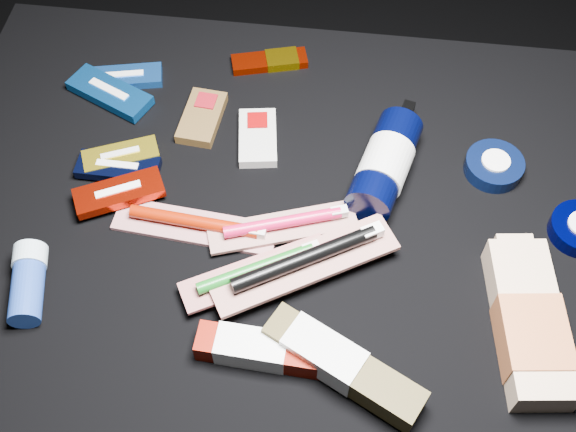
# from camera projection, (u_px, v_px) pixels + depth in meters

# --- Properties ---
(ground) EXTENTS (3.00, 3.00, 0.00)m
(ground) POSITION_uv_depth(u_px,v_px,m) (279.00, 350.00, 1.29)
(ground) COLOR black
(ground) RESTS_ON ground
(cloth_table) EXTENTS (0.98, 0.78, 0.40)m
(cloth_table) POSITION_uv_depth(u_px,v_px,m) (278.00, 299.00, 1.12)
(cloth_table) COLOR black
(cloth_table) RESTS_ON ground
(luna_bar_0) EXTENTS (0.12, 0.07, 0.01)m
(luna_bar_0) POSITION_uv_depth(u_px,v_px,m) (125.00, 77.00, 1.10)
(luna_bar_0) COLOR blue
(luna_bar_0) RESTS_ON cloth_table
(luna_bar_1) EXTENTS (0.14, 0.10, 0.02)m
(luna_bar_1) POSITION_uv_depth(u_px,v_px,m) (110.00, 93.00, 1.08)
(luna_bar_1) COLOR #0F52A3
(luna_bar_1) RESTS_ON cloth_table
(luna_bar_2) EXTENTS (0.11, 0.04, 0.01)m
(luna_bar_2) POSITION_uv_depth(u_px,v_px,m) (118.00, 167.00, 1.00)
(luna_bar_2) COLOR black
(luna_bar_2) RESTS_ON cloth_table
(luna_bar_3) EXTENTS (0.11, 0.08, 0.01)m
(luna_bar_3) POSITION_uv_depth(u_px,v_px,m) (121.00, 156.00, 1.01)
(luna_bar_3) COLOR gold
(luna_bar_3) RESTS_ON cloth_table
(luna_bar_4) EXTENTS (0.13, 0.09, 0.02)m
(luna_bar_4) POSITION_uv_depth(u_px,v_px,m) (119.00, 193.00, 0.97)
(luna_bar_4) COLOR maroon
(luna_bar_4) RESTS_ON cloth_table
(clif_bar_0) EXTENTS (0.06, 0.10, 0.02)m
(clif_bar_0) POSITION_uv_depth(u_px,v_px,m) (203.00, 115.00, 1.05)
(clif_bar_0) COLOR #533B1C
(clif_bar_0) RESTS_ON cloth_table
(clif_bar_1) EXTENTS (0.07, 0.10, 0.02)m
(clif_bar_1) POSITION_uv_depth(u_px,v_px,m) (258.00, 136.00, 1.03)
(clif_bar_1) COLOR beige
(clif_bar_1) RESTS_ON cloth_table
(power_bar) EXTENTS (0.12, 0.07, 0.01)m
(power_bar) POSITION_uv_depth(u_px,v_px,m) (274.00, 61.00, 1.12)
(power_bar) COLOR #731102
(power_bar) RESTS_ON cloth_table
(lotion_bottle) EXTENTS (0.10, 0.20, 0.06)m
(lotion_bottle) POSITION_uv_depth(u_px,v_px,m) (385.00, 164.00, 0.97)
(lotion_bottle) COLOR black
(lotion_bottle) RESTS_ON cloth_table
(cream_tin_upper) EXTENTS (0.08, 0.08, 0.03)m
(cream_tin_upper) POSITION_uv_depth(u_px,v_px,m) (494.00, 166.00, 1.00)
(cream_tin_upper) COLOR black
(cream_tin_upper) RESTS_ON cloth_table
(bodywash_bottle) EXTENTS (0.10, 0.22, 0.05)m
(bodywash_bottle) POSITION_uv_depth(u_px,v_px,m) (529.00, 325.00, 0.85)
(bodywash_bottle) COLOR #D9B490
(bodywash_bottle) RESTS_ON cloth_table
(deodorant_stick) EXTENTS (0.06, 0.11, 0.04)m
(deodorant_stick) POSITION_uv_depth(u_px,v_px,m) (28.00, 282.00, 0.89)
(deodorant_stick) COLOR navy
(deodorant_stick) RESTS_ON cloth_table
(toothbrush_pack_0) EXTENTS (0.22, 0.07, 0.02)m
(toothbrush_pack_0) POSITION_uv_depth(u_px,v_px,m) (197.00, 225.00, 0.95)
(toothbrush_pack_0) COLOR #BAB1AC
(toothbrush_pack_0) RESTS_ON cloth_table
(toothbrush_pack_1) EXTENTS (0.20, 0.11, 0.02)m
(toothbrush_pack_1) POSITION_uv_depth(u_px,v_px,m) (285.00, 225.00, 0.94)
(toothbrush_pack_1) COLOR beige
(toothbrush_pack_1) RESTS_ON cloth_table
(toothbrush_pack_2) EXTENTS (0.19, 0.13, 0.02)m
(toothbrush_pack_2) POSITION_uv_depth(u_px,v_px,m) (258.00, 270.00, 0.89)
(toothbrush_pack_2) COLOR #AEA5A2
(toothbrush_pack_2) RESTS_ON cloth_table
(toothbrush_pack_3) EXTENTS (0.24, 0.17, 0.03)m
(toothbrush_pack_3) POSITION_uv_depth(u_px,v_px,m) (307.00, 261.00, 0.89)
(toothbrush_pack_3) COLOR #ADA9A3
(toothbrush_pack_3) RESTS_ON cloth_table
(toothpaste_carton_red) EXTENTS (0.18, 0.05, 0.03)m
(toothpaste_carton_red) POSITION_uv_depth(u_px,v_px,m) (264.00, 350.00, 0.84)
(toothpaste_carton_red) COLOR #780C00
(toothpaste_carton_red) RESTS_ON cloth_table
(toothpaste_carton_green) EXTENTS (0.20, 0.13, 0.04)m
(toothpaste_carton_green) POSITION_uv_depth(u_px,v_px,m) (336.00, 362.00, 0.83)
(toothpaste_carton_green) COLOR #3E3314
(toothpaste_carton_green) RESTS_ON cloth_table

